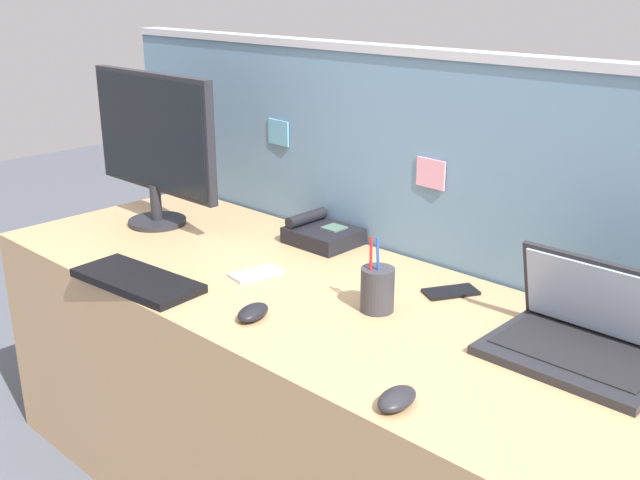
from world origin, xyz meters
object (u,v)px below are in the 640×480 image
keyboard_main (137,280)px  computer_mouse_right_hand (397,399)px  cell_phone_black_slab (451,292)px  desktop_monitor (153,139)px  computer_mouse_left_hand (253,312)px  laptop (584,335)px  cell_phone_silver_slab (256,273)px  desk_phone (322,234)px  pen_cup (377,289)px

keyboard_main → computer_mouse_right_hand: (0.87, 0.00, 0.01)m
keyboard_main → cell_phone_black_slab: bearing=34.4°
desktop_monitor → computer_mouse_right_hand: desktop_monitor is taller
computer_mouse_left_hand → laptop: bearing=13.3°
keyboard_main → computer_mouse_right_hand: bearing=-4.8°
keyboard_main → cell_phone_silver_slab: 0.32m
desk_phone → keyboard_main: desk_phone is taller
cell_phone_silver_slab → desktop_monitor: bearing=-178.7°
desktop_monitor → cell_phone_silver_slab: bearing=-8.4°
desk_phone → cell_phone_black_slab: (0.51, -0.05, -0.02)m
desk_phone → cell_phone_black_slab: 0.51m
desktop_monitor → pen_cup: desktop_monitor is taller
desk_phone → cell_phone_black_slab: desk_phone is taller
desk_phone → computer_mouse_left_hand: desk_phone is taller
laptop → computer_mouse_left_hand: bearing=-150.6°
computer_mouse_right_hand → pen_cup: (-0.30, 0.31, 0.04)m
keyboard_main → computer_mouse_right_hand: 0.87m
computer_mouse_left_hand → cell_phone_black_slab: bearing=44.2°
desktop_monitor → desk_phone: size_ratio=2.89×
laptop → desk_phone: 0.91m
laptop → computer_mouse_left_hand: laptop is taller
laptop → cell_phone_black_slab: 0.41m
desk_phone → desktop_monitor: bearing=-156.3°
laptop → computer_mouse_right_hand: bearing=-110.5°
laptop → computer_mouse_left_hand: 0.75m
desktop_monitor → laptop: size_ratio=1.61×
desktop_monitor → computer_mouse_right_hand: (1.26, -0.34, -0.27)m
desktop_monitor → cell_phone_black_slab: desktop_monitor is taller
desktop_monitor → computer_mouse_left_hand: bearing=-19.5°
laptop → computer_mouse_right_hand: (-0.16, -0.44, -0.03)m
pen_cup → cell_phone_silver_slab: size_ratio=1.35×
cell_phone_silver_slab → cell_phone_black_slab: bearing=39.3°
pen_cup → desktop_monitor: bearing=177.9°
cell_phone_black_slab → computer_mouse_right_hand: bearing=-36.5°
computer_mouse_right_hand → cell_phone_silver_slab: (-0.69, 0.26, -0.01)m
laptop → cell_phone_black_slab: laptop is taller
computer_mouse_left_hand → computer_mouse_right_hand: bearing=-24.2°
computer_mouse_right_hand → pen_cup: pen_cup is taller
computer_mouse_right_hand → computer_mouse_left_hand: size_ratio=1.00×
computer_mouse_left_hand → cell_phone_silver_slab: computer_mouse_left_hand is taller
computer_mouse_left_hand → cell_phone_black_slab: (0.26, 0.45, -0.01)m
desk_phone → pen_cup: size_ratio=1.07×
computer_mouse_right_hand → laptop: bearing=63.7°
desk_phone → computer_mouse_right_hand: bearing=-37.8°
pen_cup → cell_phone_silver_slab: 0.39m
desk_phone → computer_mouse_left_hand: (0.25, -0.50, -0.01)m
keyboard_main → pen_cup: 0.65m
laptop → keyboard_main: (-1.03, -0.44, -0.04)m
keyboard_main → cell_phone_silver_slab: keyboard_main is taller
desktop_monitor → computer_mouse_left_hand: size_ratio=5.86×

